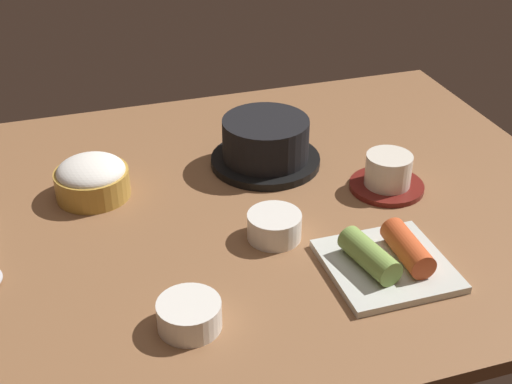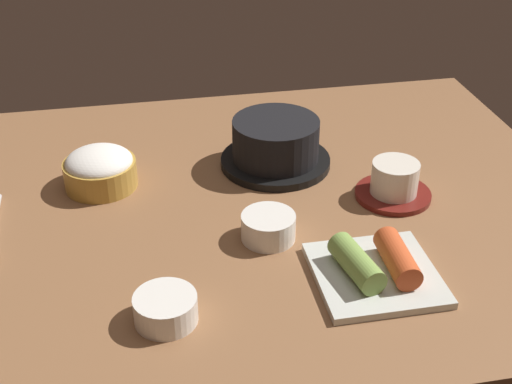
{
  "view_description": "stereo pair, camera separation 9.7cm",
  "coord_description": "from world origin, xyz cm",
  "views": [
    {
      "loc": [
        -23.28,
        -81.2,
        56.03
      ],
      "look_at": [
        2.0,
        -2.0,
        5.0
      ],
      "focal_mm": 49.48,
      "sensor_mm": 36.0,
      "label": 1
    },
    {
      "loc": [
        -13.84,
        -83.61,
        56.03
      ],
      "look_at": [
        2.0,
        -2.0,
        5.0
      ],
      "focal_mm": 49.48,
      "sensor_mm": 36.0,
      "label": 2
    }
  ],
  "objects": [
    {
      "name": "rice_bowl",
      "position": [
        -19.24,
        8.98,
        4.9
      ],
      "size": [
        10.68,
        10.68,
        5.89
      ],
      "color": "#B78C38",
      "rests_on": "dining_table"
    },
    {
      "name": "stone_pot",
      "position": [
        7.47,
        10.29,
        5.68
      ],
      "size": [
        17.06,
        17.06,
        7.55
      ],
      "color": "black",
      "rests_on": "dining_table"
    },
    {
      "name": "side_bowl_near",
      "position": [
        -12.28,
        -22.44,
        3.77
      ],
      "size": [
        7.25,
        7.25,
        3.3
      ],
      "color": "white",
      "rests_on": "dining_table"
    },
    {
      "name": "tea_cup_with_saucer",
      "position": [
        22.15,
        -2.24,
        4.43
      ],
      "size": [
        10.98,
        10.98,
        5.53
      ],
      "color": "maroon",
      "rests_on": "dining_table"
    },
    {
      "name": "dining_table",
      "position": [
        0.0,
        0.0,
        1.0
      ],
      "size": [
        100.0,
        76.0,
        2.0
      ],
      "primitive_type": "cube",
      "color": "brown",
      "rests_on": "ground"
    },
    {
      "name": "kimchi_plate",
      "position": [
        13.4,
        -19.72,
        3.52
      ],
      "size": [
        14.77,
        14.77,
        4.32
      ],
      "color": "silver",
      "rests_on": "dining_table"
    },
    {
      "name": "banchan_cup_center",
      "position": [
        2.3,
        -8.99,
        3.9
      ],
      "size": [
        7.19,
        7.19,
        3.55
      ],
      "color": "white",
      "rests_on": "dining_table"
    }
  ]
}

